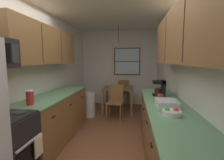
{
  "coord_description": "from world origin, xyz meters",
  "views": [
    {
      "loc": [
        0.5,
        -2.3,
        1.55
      ],
      "look_at": [
        0.03,
        1.39,
        1.11
      ],
      "focal_mm": 27.06,
      "sensor_mm": 36.0,
      "label": 1
    }
  ],
  "objects": [
    {
      "name": "storage_canister",
      "position": [
        -1.0,
        -0.05,
        1.01
      ],
      "size": [
        0.11,
        0.11,
        0.21
      ],
      "color": "red",
      "rests_on": "counter_left"
    },
    {
      "name": "trash_bin",
      "position": [
        -0.7,
        2.13,
        0.33
      ],
      "size": [
        0.33,
        0.33,
        0.67
      ],
      "primitive_type": "cylinder",
      "color": "silver",
      "rests_on": "ground"
    },
    {
      "name": "upper_cabinets_right",
      "position": [
        1.14,
        -0.07,
        1.87
      ],
      "size": [
        0.33,
        2.9,
        0.74
      ],
      "color": "brown"
    },
    {
      "name": "counter_left",
      "position": [
        -1.0,
        0.74,
        0.45
      ],
      "size": [
        0.64,
        2.14,
        0.9
      ],
      "color": "brown",
      "rests_on": "ground"
    },
    {
      "name": "back_window",
      "position": [
        0.27,
        3.58,
        1.51
      ],
      "size": [
        0.9,
        0.05,
        0.94
      ],
      "color": "brown"
    },
    {
      "name": "ceiling_slab",
      "position": [
        0.0,
        1.0,
        2.59
      ],
      "size": [
        4.4,
        9.0,
        0.08
      ],
      "primitive_type": "cube",
      "color": "white"
    },
    {
      "name": "wall_right",
      "position": [
        1.35,
        1.0,
        1.27
      ],
      "size": [
        0.1,
        9.0,
        2.55
      ],
      "primitive_type": "cube",
      "color": "white",
      "rests_on": "ground"
    },
    {
      "name": "wall_left",
      "position": [
        -1.35,
        1.0,
        1.27
      ],
      "size": [
        0.1,
        9.0,
        2.55
      ],
      "primitive_type": "cube",
      "color": "white",
      "rests_on": "ground"
    },
    {
      "name": "dining_chair_near",
      "position": [
        0.04,
        2.03,
        0.5
      ],
      "size": [
        0.44,
        0.44,
        0.9
      ],
      "color": "brown",
      "rests_on": "ground"
    },
    {
      "name": "fruit_bowl",
      "position": [
        0.95,
        -0.3,
        0.94
      ],
      "size": [
        0.23,
        0.23,
        0.09
      ],
      "color": "silver",
      "rests_on": "counter_right"
    },
    {
      "name": "dining_chair_far",
      "position": [
        0.16,
        3.29,
        0.5
      ],
      "size": [
        0.45,
        0.45,
        0.9
      ],
      "color": "brown",
      "rests_on": "ground"
    },
    {
      "name": "pendant_light",
      "position": [
        0.05,
        2.66,
        1.97
      ],
      "size": [
        0.25,
        0.25,
        0.64
      ],
      "color": "black"
    },
    {
      "name": "dish_towel",
      "position": [
        -0.64,
        -0.48,
        0.5
      ],
      "size": [
        0.02,
        0.16,
        0.24
      ],
      "primitive_type": "cube",
      "color": "beige"
    },
    {
      "name": "mug_by_coffeemaker",
      "position": [
        0.94,
        0.5,
        0.95
      ],
      "size": [
        0.12,
        0.09,
        0.1
      ],
      "color": "#BF3F33",
      "rests_on": "counter_right"
    },
    {
      "name": "upper_cabinets_left",
      "position": [
        -1.14,
        0.69,
        1.82
      ],
      "size": [
        0.33,
        2.22,
        0.69
      ],
      "color": "brown"
    },
    {
      "name": "ground_plane",
      "position": [
        0.0,
        1.0,
        0.0
      ],
      "size": [
        12.0,
        12.0,
        0.0
      ],
      "primitive_type": "plane",
      "color": "brown"
    },
    {
      "name": "dish_rack",
      "position": [
        0.97,
        0.06,
        0.95
      ],
      "size": [
        0.28,
        0.34,
        0.1
      ],
      "primitive_type": "cube",
      "color": "silver",
      "rests_on": "counter_right"
    },
    {
      "name": "wall_back",
      "position": [
        0.0,
        3.65,
        1.27
      ],
      "size": [
        4.4,
        0.1,
        2.55
      ],
      "primitive_type": "cube",
      "color": "white",
      "rests_on": "ground"
    },
    {
      "name": "counter_right",
      "position": [
        1.0,
        -0.02,
        0.45
      ],
      "size": [
        0.64,
        3.22,
        0.9
      ],
      "color": "brown",
      "rests_on": "ground"
    },
    {
      "name": "stove_range",
      "position": [
        -0.99,
        -0.62,
        0.47
      ],
      "size": [
        0.66,
        0.58,
        1.1
      ],
      "color": "black",
      "rests_on": "ground"
    },
    {
      "name": "dining_table",
      "position": [
        0.05,
        2.66,
        0.62
      ],
      "size": [
        0.87,
        0.84,
        0.74
      ],
      "color": "brown",
      "rests_on": "ground"
    },
    {
      "name": "coffee_maker",
      "position": [
        0.99,
        0.84,
        1.05
      ],
      "size": [
        0.22,
        0.18,
        0.28
      ],
      "color": "black",
      "rests_on": "counter_right"
    }
  ]
}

